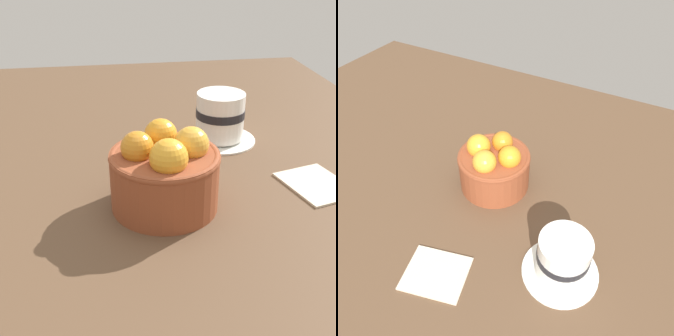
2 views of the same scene
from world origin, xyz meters
The scene contains 4 objects.
ground_plane centered at (0.00, 0.00, -1.91)cm, with size 138.66×91.23×3.83cm, color brown.
terracotta_bowl centered at (0.03, 0.03, 4.83)cm, with size 13.68×13.68×10.64cm.
coffee_cup centered at (-18.63, 11.93, 3.89)cm, with size 12.00×12.00×8.14cm.
folded_napkin centered at (-1.83, 21.45, 0.30)cm, with size 9.65×7.90×0.60cm, color beige.
Camera 1 is at (48.65, -7.13, 31.37)cm, focal length 48.56 mm.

